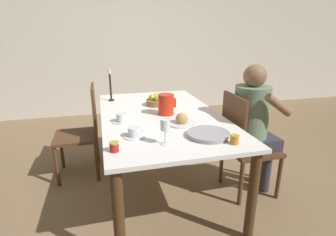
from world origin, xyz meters
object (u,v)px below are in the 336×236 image
Objects in this scene: jam_jar_amber at (114,146)px; jam_jar_red at (234,139)px; chair_person_side at (244,143)px; red_pitcher at (166,104)px; teacup_across at (122,118)px; bread_plate at (182,121)px; teacup_near_person at (134,133)px; person_seated at (254,120)px; serving_tray at (208,134)px; fruit_bowl at (157,101)px; candlestick_tall at (111,89)px; wine_glass_water at (165,126)px; chair_opposite at (84,130)px.

jam_jar_amber and jam_jar_red have the same top height.
chair_person_side is 5.05× the size of red_pitcher.
teacup_across is 0.67× the size of bread_plate.
person_seated is at bearing 11.44° from teacup_near_person.
red_pitcher is 0.56m from teacup_near_person.
serving_tray is (0.50, -0.12, -0.01)m from teacup_near_person.
chair_person_side reaches higher than teacup_near_person.
teacup_across is 0.57m from fruit_bowl.
jam_jar_amber is (-1.13, -0.39, 0.28)m from chair_person_side.
bread_plate is at bearing -78.62° from red_pitcher.
red_pitcher reaches higher than jam_jar_amber.
bread_plate is at bearing -60.67° from candlestick_tall.
jam_jar_amber is (-0.09, -0.54, 0.00)m from teacup_across.
wine_glass_water is 0.81× the size of fruit_bowl.
chair_opposite is 1.27m from wine_glass_water.
red_pitcher is at bearing -111.26° from chair_person_side.
wine_glass_water is at bearing -151.64° from chair_opposite.
person_seated is 7.73× the size of teacup_across.
fruit_bowl is (0.73, -0.14, 0.29)m from chair_opposite.
chair_person_side is at bearing -40.68° from fruit_bowl.
bread_plate is at bearing -132.64° from chair_opposite.
person_seated is at bearing 4.45° from bread_plate.
chair_person_side is 0.79× the size of person_seated.
bread_plate is (-0.68, -0.05, 0.07)m from person_seated.
chair_person_side reaches higher than jam_jar_amber.
fruit_bowl is at bearing -34.06° from candlestick_tall.
serving_tray is 1.41× the size of fruit_bowl.
bread_plate is at bearing 57.28° from wine_glass_water.
wine_glass_water is 1.25m from candlestick_tall.
bread_plate is 3.69× the size of jam_jar_amber.
jam_jar_red reaches higher than serving_tray.
serving_tray is 0.90× the size of candlestick_tall.
bread_plate reaches higher than serving_tray.
person_seated is 7.73× the size of teacup_near_person.
red_pitcher reaches higher than teacup_across.
bread_plate is 0.60m from fruit_bowl.
jam_jar_amber is (-0.15, -0.20, 0.00)m from teacup_near_person.
fruit_bowl is (0.38, 0.42, 0.01)m from teacup_across.
teacup_near_person reaches higher than serving_tray.
serving_tray is (-0.48, -0.31, 0.26)m from chair_person_side.
teacup_across is (-1.13, 0.12, 0.07)m from person_seated.
bread_plate reaches higher than teacup_across.
person_seated reaches higher than teacup_near_person.
jam_jar_red is (0.22, -0.45, 0.00)m from bread_plate.
chair_opposite is 5.42× the size of wine_glass_water.
teacup_across is at bearing -97.97° from chair_person_side.
teacup_across is at bearing -164.98° from red_pitcher.
fruit_bowl is at bearing 96.55° from bread_plate.
chair_opposite is 15.24× the size of jam_jar_red.
wine_glass_water is 0.51× the size of candlestick_tall.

